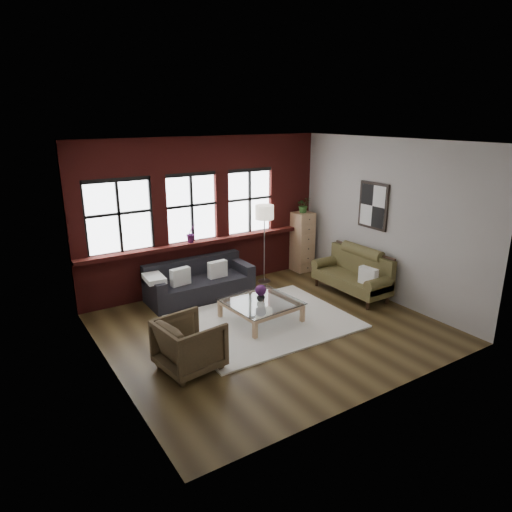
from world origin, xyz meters
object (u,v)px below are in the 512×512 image
coffee_table (261,311)px  dark_sofa (200,280)px  vintage_settee (351,273)px  armchair (190,344)px  drawer_chest (302,242)px  floor_lamp (264,241)px  vase (261,297)px

coffee_table → dark_sofa: bearing=105.9°
vintage_settee → armchair: vintage_settee is taller
dark_sofa → coffee_table: dark_sofa is taller
armchair → drawer_chest: drawer_chest is taller
vintage_settee → armchair: size_ratio=2.06×
floor_lamp → armchair: bearing=-140.2°
vase → drawer_chest: drawer_chest is taller
dark_sofa → floor_lamp: floor_lamp is taller
drawer_chest → vintage_settee: bearing=-93.5°
vintage_settee → floor_lamp: 2.00m
dark_sofa → vase: bearing=-74.1°
coffee_table → vintage_settee: bearing=1.4°
dark_sofa → vintage_settee: vintage_settee is taller
floor_lamp → dark_sofa: bearing=-177.7°
dark_sofa → coffee_table: 1.66m
vase → floor_lamp: (1.17, 1.65, 0.48)m
vintage_settee → armchair: 4.15m
drawer_chest → floor_lamp: (-1.22, -0.19, 0.24)m
vintage_settee → floor_lamp: (-1.11, 1.59, 0.48)m
drawer_chest → coffee_table: bearing=-142.4°
dark_sofa → coffee_table: bearing=-74.1°
dark_sofa → floor_lamp: size_ratio=1.13×
vintage_settee → floor_lamp: size_ratio=0.94×
vase → coffee_table: bearing=0.0°
coffee_table → vase: bearing=180.0°
vase → drawer_chest: (2.39, 1.84, 0.24)m
dark_sofa → vase: 1.65m
armchair → coffee_table: (1.78, 0.82, -0.20)m
vintage_settee → vase: bearing=-178.6°
vintage_settee → drawer_chest: drawer_chest is taller
dark_sofa → coffee_table: (0.45, -1.58, -0.20)m
vintage_settee → floor_lamp: floor_lamp is taller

